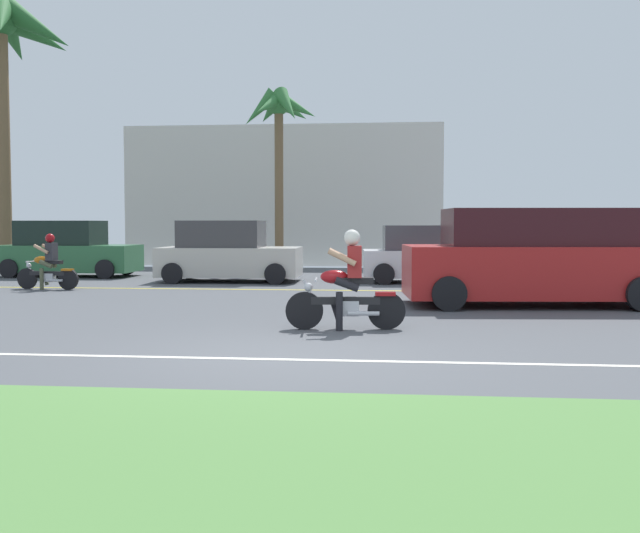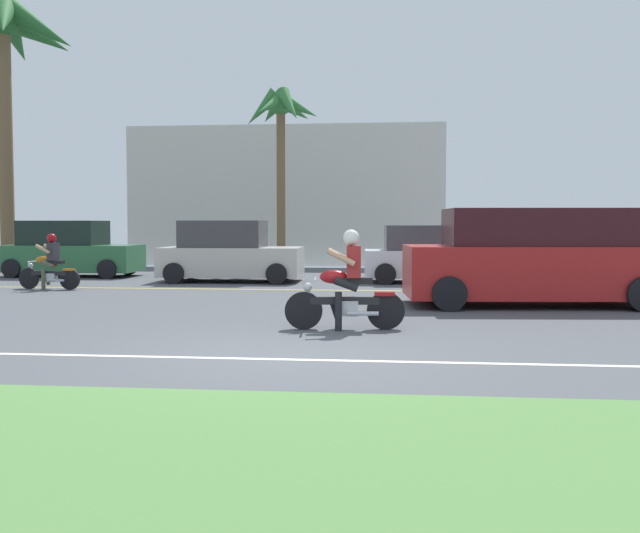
# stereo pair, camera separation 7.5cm
# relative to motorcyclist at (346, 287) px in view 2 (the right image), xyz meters

# --- Properties ---
(ground) EXTENTS (56.00, 30.00, 0.04)m
(ground) POSITION_rel_motorcyclist_xyz_m (-0.63, 0.69, -0.66)
(ground) COLOR #4C4F54
(grass_median) EXTENTS (56.00, 3.80, 0.06)m
(grass_median) POSITION_rel_motorcyclist_xyz_m (-0.63, -6.41, -0.61)
(grass_median) COLOR #548442
(grass_median) RESTS_ON ground
(lane_line_near) EXTENTS (50.40, 0.12, 0.01)m
(lane_line_near) POSITION_rel_motorcyclist_xyz_m (-0.63, -2.59, -0.63)
(lane_line_near) COLOR silver
(lane_line_near) RESTS_ON ground
(lane_line_far) EXTENTS (50.40, 0.12, 0.01)m
(lane_line_far) POSITION_rel_motorcyclist_xyz_m (-0.63, 6.59, -0.63)
(lane_line_far) COLOR yellow
(lane_line_far) RESTS_ON ground
(motorcyclist) EXTENTS (1.80, 0.59, 1.51)m
(motorcyclist) POSITION_rel_motorcyclist_xyz_m (0.00, 0.00, 0.00)
(motorcyclist) COLOR black
(motorcyclist) RESTS_ON ground
(suv_nearby) EXTENTS (5.17, 2.55, 1.88)m
(suv_nearby) POSITION_rel_motorcyclist_xyz_m (3.39, 3.71, 0.28)
(suv_nearby) COLOR #AD1E1E
(suv_nearby) RESTS_ON ground
(parked_car_0) EXTENTS (4.05, 1.90, 1.68)m
(parked_car_0) POSITION_rel_motorcyclist_xyz_m (-9.17, 10.48, 0.14)
(parked_car_0) COLOR #2D663D
(parked_car_0) RESTS_ON ground
(parked_car_1) EXTENTS (3.85, 2.09, 1.67)m
(parked_car_1) POSITION_rel_motorcyclist_xyz_m (-3.89, 9.01, 0.14)
(parked_car_1) COLOR beige
(parked_car_1) RESTS_ON ground
(parked_car_2) EXTENTS (3.75, 2.10, 1.54)m
(parked_car_2) POSITION_rel_motorcyclist_xyz_m (1.57, 9.34, 0.08)
(parked_car_2) COLOR silver
(parked_car_2) RESTS_ON ground
(parked_car_3) EXTENTS (4.03, 1.99, 1.54)m
(parked_car_3) POSITION_rel_motorcyclist_xyz_m (6.26, 9.63, 0.08)
(parked_car_3) COLOR #8C939E
(parked_car_3) RESTS_ON ground
(palm_tree_0) EXTENTS (2.67, 2.60, 6.00)m
(palm_tree_0) POSITION_rel_motorcyclist_xyz_m (-3.11, 13.12, 4.32)
(palm_tree_0) COLOR brown
(palm_tree_0) RESTS_ON ground
(palm_tree_1) EXTENTS (4.96, 4.96, 9.27)m
(palm_tree_1) POSITION_rel_motorcyclist_xyz_m (-12.26, 12.48, 7.04)
(palm_tree_1) COLOR brown
(palm_tree_1) RESTS_ON ground
(motorcyclist_distant) EXTENTS (1.61, 0.53, 1.35)m
(motorcyclist_distant) POSITION_rel_motorcyclist_xyz_m (-7.66, 6.12, -0.07)
(motorcyclist_distant) COLOR black
(motorcyclist_distant) RESTS_ON ground
(building_far) EXTENTS (12.07, 4.00, 5.30)m
(building_far) POSITION_rel_motorcyclist_xyz_m (-3.65, 18.69, 2.01)
(building_far) COLOR beige
(building_far) RESTS_ON ground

